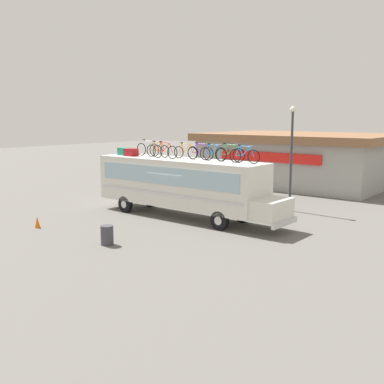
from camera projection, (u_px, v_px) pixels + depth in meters
ground_plane at (179, 216)px, 25.22m from camera, size 120.00×120.00×0.00m
bus at (182, 183)px, 24.77m from camera, size 11.65×2.44×3.18m
luggage_bag_1 at (124, 151)px, 27.17m from camera, size 0.73×0.50×0.43m
luggage_bag_2 at (131, 152)px, 26.53m from camera, size 0.70×0.55×0.43m
rooftop_bicycle_1 at (148, 149)px, 26.51m from camera, size 1.78×0.44×0.97m
rooftop_bicycle_2 at (158, 150)px, 25.78m from camera, size 1.73×0.44×0.92m
rooftop_bicycle_3 at (165, 151)px, 24.96m from camera, size 1.80×0.44×0.95m
rooftop_bicycle_4 at (185, 152)px, 24.73m from camera, size 1.64×0.44×0.89m
rooftop_bicycle_5 at (200, 152)px, 24.17m from camera, size 1.73×0.44×0.93m
rooftop_bicycle_6 at (213, 154)px, 23.58m from camera, size 1.72×0.44×0.90m
rooftop_bicycle_7 at (230, 154)px, 23.00m from camera, size 1.81×0.44×0.96m
rooftop_bicycle_8 at (244, 155)px, 22.36m from camera, size 1.75×0.44×0.92m
roadside_building at (299, 158)px, 37.45m from camera, size 14.83×10.60×4.09m
trash_bin at (107, 235)px, 19.59m from camera, size 0.55×0.55×0.84m
traffic_cone at (37, 222)px, 22.62m from camera, size 0.29×0.29×0.56m
street_lamp at (291, 151)px, 26.21m from camera, size 0.31×0.31×6.02m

